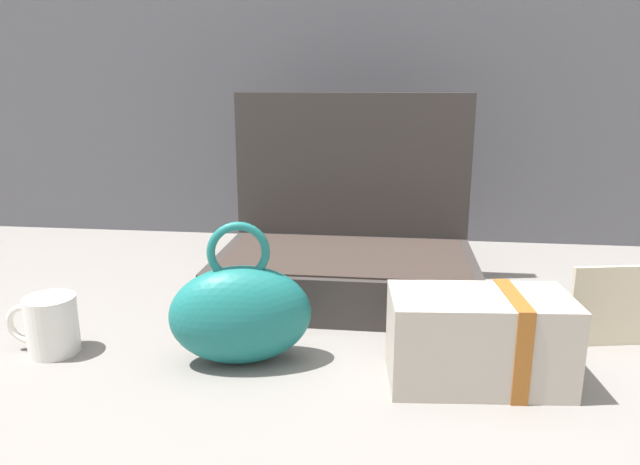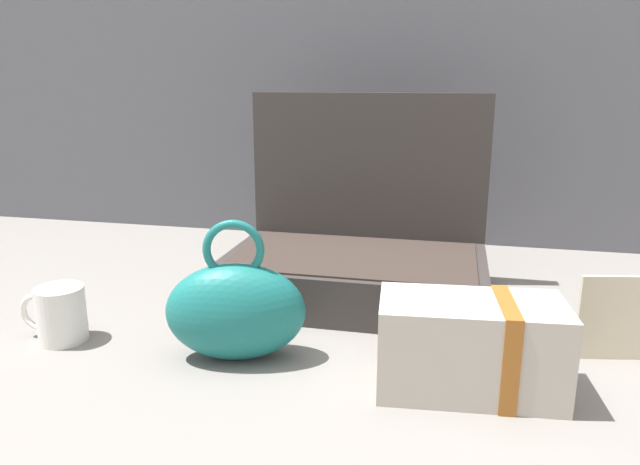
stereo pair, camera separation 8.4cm
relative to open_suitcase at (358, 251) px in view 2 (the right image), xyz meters
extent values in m
plane|color=slate|center=(-0.05, -0.18, -0.08)|extent=(6.00, 6.00, 0.00)
cube|color=#332D2B|center=(0.00, -0.04, -0.04)|extent=(0.44, 0.26, 0.08)
cube|color=#332823|center=(0.00, -0.04, 0.00)|extent=(0.41, 0.24, 0.00)
cube|color=#332D2B|center=(0.00, 0.10, 0.10)|extent=(0.44, 0.02, 0.35)
ellipsoid|color=#196B66|center=(-0.12, -0.29, -0.01)|extent=(0.21, 0.14, 0.14)
torus|color=#196B66|center=(-0.12, -0.29, 0.08)|extent=(0.08, 0.03, 0.08)
cube|color=#B2A899|center=(0.19, -0.31, -0.02)|extent=(0.23, 0.13, 0.12)
cube|color=#99561E|center=(0.23, -0.30, -0.02)|extent=(0.03, 0.12, 0.12)
cylinder|color=silver|center=(-0.39, -0.29, -0.04)|extent=(0.07, 0.07, 0.08)
torus|color=silver|center=(-0.43, -0.29, -0.04)|extent=(0.06, 0.01, 0.06)
cube|color=beige|center=(0.40, -0.18, -0.02)|extent=(0.13, 0.03, 0.12)
camera|label=1|loc=(0.07, -1.00, 0.29)|focal=33.07mm
camera|label=2|loc=(0.16, -0.99, 0.29)|focal=33.07mm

